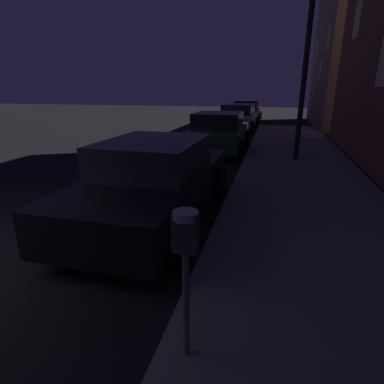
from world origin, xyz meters
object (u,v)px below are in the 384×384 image
car_silver (238,117)px  car_red (247,111)px  parking_meter (186,250)px  car_green (218,132)px  street_lamp (309,34)px  car_black (155,181)px

car_silver → car_red: bearing=90.0°
parking_meter → car_silver: (-1.40, 16.04, -0.41)m
car_green → car_silver: same height
car_green → street_lamp: (2.73, -1.36, 3.01)m
car_silver → car_green: bearing=-90.0°
parking_meter → car_green: bearing=98.3°
parking_meter → car_black: size_ratio=0.28×
car_green → car_silver: (0.00, 6.44, 0.01)m
parking_meter → street_lamp: (1.33, 8.23, 2.59)m
car_black → car_silver: same height
car_black → street_lamp: street_lamp is taller
car_green → car_silver: size_ratio=0.94×
car_green → car_red: bearing=90.0°
car_green → street_lamp: 4.28m
car_black → parking_meter: bearing=-64.8°
parking_meter → car_red: size_ratio=0.29×
parking_meter → car_black: 3.33m
parking_meter → car_black: (-1.41, 2.99, -0.42)m
car_green → car_silver: 6.44m
car_silver → car_red: 5.68m
street_lamp → car_black: bearing=-117.5°
car_silver → car_red: same height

